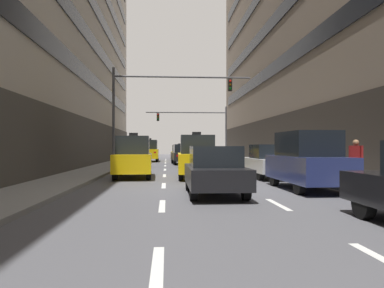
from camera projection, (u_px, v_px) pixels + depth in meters
The scene contains 31 objects.
ground_plane at pixel (208, 191), 12.80m from camera, with size 120.00×120.00×0.00m, color #515156.
sidewalk_left at pixel (33, 191), 12.39m from camera, with size 2.51×80.00×0.14m, color gray.
sidewalk_right at pixel (372, 188), 13.20m from camera, with size 2.51×80.00×0.14m, color gray.
lane_stripe_l1_s2 at pixel (157, 268), 4.71m from camera, with size 0.16×2.00×0.01m, color silver.
lane_stripe_l1_s3 at pixel (162, 206), 9.70m from camera, with size 0.16×2.00×0.01m, color silver.
lane_stripe_l1_s4 at pixel (164, 185), 14.69m from camera, with size 0.16×2.00×0.01m, color silver.
lane_stripe_l1_s5 at pixel (164, 176), 19.67m from camera, with size 0.16×2.00×0.01m, color silver.
lane_stripe_l1_s6 at pixel (165, 170), 24.66m from camera, with size 0.16×2.00×0.01m, color silver.
lane_stripe_l1_s7 at pixel (165, 166), 29.65m from camera, with size 0.16×2.00×0.01m, color silver.
lane_stripe_l1_s8 at pixel (165, 163), 34.64m from camera, with size 0.16×2.00×0.01m, color silver.
lane_stripe_l1_s9 at pixel (166, 161), 39.63m from camera, with size 0.16×2.00×0.01m, color silver.
lane_stripe_l1_s10 at pixel (166, 159), 44.61m from camera, with size 0.16×2.00×0.01m, color silver.
lane_stripe_l2_s3 at pixel (278, 204), 9.91m from camera, with size 0.16×2.00×0.01m, color silver.
lane_stripe_l2_s4 at pixel (241, 185), 14.90m from camera, with size 0.16×2.00×0.01m, color silver.
lane_stripe_l2_s5 at pixel (222, 175), 19.89m from camera, with size 0.16×2.00×0.01m, color silver.
lane_stripe_l2_s6 at pixel (211, 169), 24.88m from camera, with size 0.16×2.00×0.01m, color silver.
lane_stripe_l2_s7 at pixel (204, 166), 29.86m from camera, with size 0.16×2.00×0.01m, color silver.
lane_stripe_l2_s8 at pixel (198, 163), 34.85m from camera, with size 0.16×2.00×0.01m, color silver.
lane_stripe_l2_s9 at pixel (194, 161), 39.84m from camera, with size 0.16×2.00×0.01m, color silver.
lane_stripe_l2_s10 at pixel (191, 159), 44.83m from camera, with size 0.16×2.00×0.01m, color silver.
taxi_driving_0 at pixel (133, 157), 18.38m from camera, with size 1.93×4.33×2.24m.
taxi_driving_1 at pixel (149, 151), 37.86m from camera, with size 1.93×4.59×2.41m.
car_driving_2 at pixel (183, 154), 32.27m from camera, with size 2.17×4.74×1.74m.
taxi_driving_3 at pixel (180, 153), 39.70m from camera, with size 2.00×4.56×1.87m.
taxi_driving_4 at pixel (197, 157), 18.20m from camera, with size 1.94×4.40×2.28m.
car_driving_5 at pixel (215, 171), 11.86m from camera, with size 1.79×4.22×1.58m.
car_parked_1 at pixel (307, 161), 13.29m from camera, with size 1.88×4.37×2.10m.
car_parked_2 at pixel (269, 161), 18.22m from camera, with size 1.94×4.46×1.66m.
traffic_signal_0 at pixel (155, 99), 25.32m from camera, with size 9.56×0.35×6.83m.
traffic_signal_1 at pixel (201, 123), 40.17m from camera, with size 8.86×0.35×5.80m.
pedestrian_0 at pixel (356, 159), 13.37m from camera, with size 0.37×0.43×1.68m.
Camera 1 is at (-1.44, -12.74, 1.57)m, focal length 34.42 mm.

